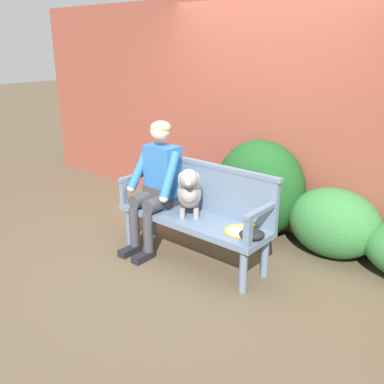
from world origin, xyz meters
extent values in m
plane|color=brown|center=(0.00, 0.00, 0.00)|extent=(40.00, 40.00, 0.00)
cube|color=brown|center=(0.00, 1.36, 1.28)|extent=(8.00, 0.30, 2.56)
ellipsoid|color=#337538|center=(1.02, 0.99, 0.35)|extent=(0.93, 0.69, 0.70)
ellipsoid|color=#194C1E|center=(0.16, 0.97, 0.53)|extent=(1.03, 0.83, 1.07)
cube|color=slate|center=(0.00, 0.00, 0.43)|extent=(1.61, 0.47, 0.06)
cylinder|color=slate|center=(-0.72, -0.18, 0.20)|extent=(0.07, 0.07, 0.40)
cylinder|color=slate|center=(0.72, -0.18, 0.20)|extent=(0.07, 0.07, 0.40)
cylinder|color=slate|center=(-0.72, 0.18, 0.20)|extent=(0.07, 0.07, 0.40)
cylinder|color=slate|center=(0.72, 0.18, 0.20)|extent=(0.07, 0.07, 0.40)
cube|color=slate|center=(0.00, 0.21, 0.69)|extent=(1.61, 0.05, 0.46)
cube|color=slate|center=(0.00, 0.21, 0.94)|extent=(1.65, 0.06, 0.04)
cube|color=slate|center=(-0.76, -0.20, 0.58)|extent=(0.06, 0.06, 0.24)
cube|color=slate|center=(-0.76, 0.00, 0.72)|extent=(0.06, 0.47, 0.04)
cube|color=slate|center=(0.76, -0.20, 0.58)|extent=(0.06, 0.06, 0.24)
cube|color=slate|center=(0.76, 0.00, 0.72)|extent=(0.06, 0.47, 0.04)
cube|color=black|center=(-0.55, -0.34, 0.04)|extent=(0.10, 0.24, 0.07)
cylinder|color=#3D3D42|center=(-0.55, -0.26, 0.27)|extent=(0.10, 0.10, 0.41)
cylinder|color=#3D3D42|center=(-0.55, -0.10, 0.54)|extent=(0.15, 0.31, 0.15)
cube|color=black|center=(-0.35, -0.34, 0.04)|extent=(0.10, 0.24, 0.07)
cylinder|color=#3D3D42|center=(-0.35, -0.26, 0.27)|extent=(0.10, 0.10, 0.41)
cylinder|color=#3D3D42|center=(-0.35, -0.10, 0.54)|extent=(0.15, 0.31, 0.15)
cube|color=#3D3D42|center=(-0.45, 0.05, 0.56)|extent=(0.32, 0.24, 0.20)
cube|color=#2D6BB2|center=(-0.45, 0.07, 0.82)|extent=(0.34, 0.22, 0.52)
cylinder|color=#2D6BB2|center=(-0.66, -0.04, 0.84)|extent=(0.14, 0.32, 0.44)
sphere|color=beige|center=(-0.68, -0.16, 0.64)|extent=(0.09, 0.09, 0.09)
cylinder|color=#2D6BB2|center=(-0.24, -0.04, 0.84)|extent=(0.14, 0.32, 0.44)
sphere|color=beige|center=(-0.22, -0.16, 0.64)|extent=(0.09, 0.09, 0.09)
sphere|color=beige|center=(-0.45, 0.05, 1.23)|extent=(0.20, 0.20, 0.20)
ellipsoid|color=tan|center=(-0.45, 0.06, 1.26)|extent=(0.21, 0.21, 0.14)
cylinder|color=gray|center=(-0.04, -0.09, 0.51)|extent=(0.05, 0.05, 0.10)
cylinder|color=gray|center=(0.06, -0.01, 0.51)|extent=(0.05, 0.05, 0.10)
cylinder|color=gray|center=(-0.18, 0.08, 0.51)|extent=(0.05, 0.05, 0.10)
cylinder|color=gray|center=(-0.07, 0.16, 0.51)|extent=(0.05, 0.05, 0.10)
ellipsoid|color=gray|center=(-0.06, 0.03, 0.68)|extent=(0.41, 0.43, 0.29)
sphere|color=gray|center=(0.02, -0.06, 0.70)|extent=(0.17, 0.17, 0.17)
sphere|color=gray|center=(0.04, -0.09, 0.87)|extent=(0.18, 0.18, 0.18)
ellipsoid|color=gray|center=(0.09, -0.16, 0.86)|extent=(0.12, 0.13, 0.07)
ellipsoid|color=gray|center=(-0.03, -0.13, 0.86)|extent=(0.07, 0.07, 0.13)
ellipsoid|color=gray|center=(0.09, -0.04, 0.86)|extent=(0.07, 0.07, 0.13)
sphere|color=gray|center=(-0.16, 0.17, 0.73)|extent=(0.08, 0.08, 0.08)
torus|color=yellow|center=(0.56, 0.00, 0.47)|extent=(0.33, 0.33, 0.02)
cylinder|color=silver|center=(0.56, 0.00, 0.46)|extent=(0.25, 0.25, 0.00)
cube|color=yellow|center=(0.59, 0.16, 0.47)|extent=(0.05, 0.07, 0.02)
cylinder|color=black|center=(0.61, 0.30, 0.47)|extent=(0.06, 0.22, 0.03)
ellipsoid|color=black|center=(0.72, -0.06, 0.50)|extent=(0.28, 0.26, 0.09)
camera|label=1|loc=(2.47, -2.91, 2.05)|focal=39.84mm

